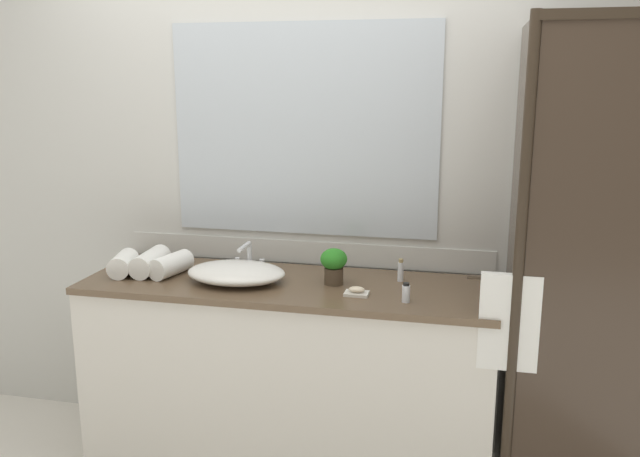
# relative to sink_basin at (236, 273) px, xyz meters

# --- Properties ---
(wall_back_with_mirror) EXTENTS (4.40, 0.06, 2.60)m
(wall_back_with_mirror) POSITION_rel_sink_basin_xyz_m (0.22, 0.39, 0.36)
(wall_back_with_mirror) COLOR silver
(wall_back_with_mirror) RESTS_ON ground_plane
(vanity_cabinet) EXTENTS (1.80, 0.58, 0.90)m
(vanity_cabinet) POSITION_rel_sink_basin_xyz_m (0.22, 0.05, -0.49)
(vanity_cabinet) COLOR silver
(vanity_cabinet) RESTS_ON ground_plane
(shower_enclosure) EXTENTS (1.20, 0.59, 2.00)m
(shower_enclosure) POSITION_rel_sink_basin_xyz_m (1.49, -0.14, 0.08)
(shower_enclosure) COLOR #2D2319
(shower_enclosure) RESTS_ON ground_plane
(sink_basin) EXTENTS (0.44, 0.32, 0.08)m
(sink_basin) POSITION_rel_sink_basin_xyz_m (0.00, 0.00, 0.00)
(sink_basin) COLOR white
(sink_basin) RESTS_ON vanity_cabinet
(faucet) EXTENTS (0.17, 0.16, 0.14)m
(faucet) POSITION_rel_sink_basin_xyz_m (0.00, 0.17, 0.01)
(faucet) COLOR silver
(faucet) RESTS_ON vanity_cabinet
(potted_plant) EXTENTS (0.12, 0.12, 0.16)m
(potted_plant) POSITION_rel_sink_basin_xyz_m (0.42, 0.07, 0.05)
(potted_plant) COLOR #473828
(potted_plant) RESTS_ON vanity_cabinet
(soap_dish) EXTENTS (0.10, 0.07, 0.04)m
(soap_dish) POSITION_rel_sink_basin_xyz_m (0.55, -0.06, -0.03)
(soap_dish) COLOR silver
(soap_dish) RESTS_ON vanity_cabinet
(amenity_bottle_shampoo) EXTENTS (0.03, 0.03, 0.08)m
(amenity_bottle_shampoo) POSITION_rel_sink_basin_xyz_m (0.75, -0.10, -0.00)
(amenity_bottle_shampoo) COLOR silver
(amenity_bottle_shampoo) RESTS_ON vanity_cabinet
(amenity_bottle_lotion) EXTENTS (0.03, 0.03, 0.10)m
(amenity_bottle_lotion) POSITION_rel_sink_basin_xyz_m (0.70, 0.17, 0.01)
(amenity_bottle_lotion) COLOR silver
(amenity_bottle_lotion) RESTS_ON vanity_cabinet
(rolled_towel_near_edge) EXTENTS (0.14, 0.21, 0.10)m
(rolled_towel_near_edge) POSITION_rel_sink_basin_xyz_m (-0.54, -0.00, 0.01)
(rolled_towel_near_edge) COLOR white
(rolled_towel_near_edge) RESTS_ON vanity_cabinet
(rolled_towel_middle) EXTENTS (0.12, 0.25, 0.10)m
(rolled_towel_middle) POSITION_rel_sink_basin_xyz_m (-0.43, 0.04, 0.01)
(rolled_towel_middle) COLOR white
(rolled_towel_middle) RESTS_ON vanity_cabinet
(rolled_towel_far_edge) EXTENTS (0.15, 0.23, 0.10)m
(rolled_towel_far_edge) POSITION_rel_sink_basin_xyz_m (-0.32, 0.03, 0.01)
(rolled_towel_far_edge) COLOR white
(rolled_towel_far_edge) RESTS_ON vanity_cabinet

